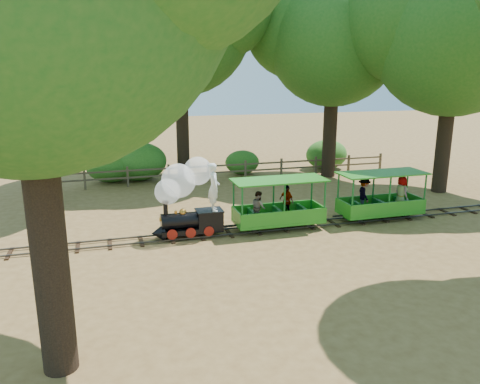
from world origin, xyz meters
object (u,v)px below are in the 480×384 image
object	(u,v)px
locomotive	(186,192)
carriage_front	(276,209)
fence	(227,169)
carriage_rear	(380,199)

from	to	relation	value
locomotive	carriage_front	bearing A→B (deg)	-0.90
carriage_front	fence	xyz separation A→B (m)	(0.25, 7.99, -0.17)
carriage_rear	locomotive	bearing A→B (deg)	179.87
carriage_front	carriage_rear	xyz separation A→B (m)	(4.19, 0.03, 0.05)
locomotive	carriage_front	size ratio (longest dim) A/B	0.84
carriage_rear	fence	xyz separation A→B (m)	(-3.94, 7.96, -0.22)
carriage_front	carriage_rear	size ratio (longest dim) A/B	1.00
carriage_rear	fence	distance (m)	8.88
carriage_rear	fence	bearing A→B (deg)	116.32
locomotive	fence	size ratio (longest dim) A/B	0.15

